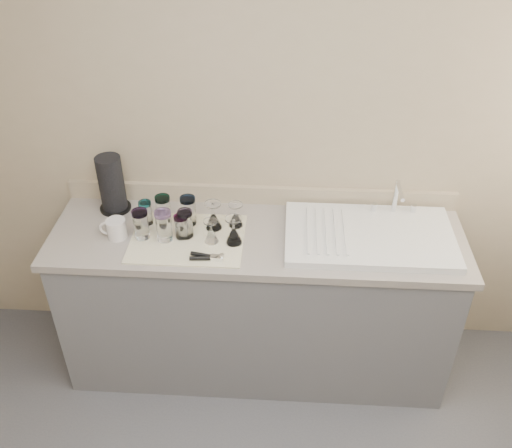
# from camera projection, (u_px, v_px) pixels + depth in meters

# --- Properties ---
(room_envelope) EXTENTS (3.54, 3.50, 2.52)m
(room_envelope) POSITION_uv_depth(u_px,v_px,m) (230.00, 309.00, 1.47)
(room_envelope) COLOR #4C4C50
(room_envelope) RESTS_ON ground
(counter_unit) EXTENTS (2.06, 0.62, 0.90)m
(counter_unit) POSITION_uv_depth(u_px,v_px,m) (257.00, 301.00, 3.08)
(counter_unit) COLOR slate
(counter_unit) RESTS_ON ground
(sink_unit) EXTENTS (0.82, 0.50, 0.22)m
(sink_unit) POSITION_uv_depth(u_px,v_px,m) (370.00, 235.00, 2.79)
(sink_unit) COLOR white
(sink_unit) RESTS_ON counter_unit
(dish_towel) EXTENTS (0.55, 0.42, 0.01)m
(dish_towel) POSITION_uv_depth(u_px,v_px,m) (188.00, 239.00, 2.79)
(dish_towel) COLOR white
(dish_towel) RESTS_ON counter_unit
(tumbler_teal) EXTENTS (0.06, 0.06, 0.13)m
(tumbler_teal) POSITION_uv_depth(u_px,v_px,m) (146.00, 213.00, 2.85)
(tumbler_teal) COLOR white
(tumbler_teal) RESTS_ON dish_towel
(tumbler_cyan) EXTENTS (0.08, 0.08, 0.15)m
(tumbler_cyan) POSITION_uv_depth(u_px,v_px,m) (163.00, 209.00, 2.85)
(tumbler_cyan) COLOR white
(tumbler_cyan) RESTS_ON dish_towel
(tumbler_purple) EXTENTS (0.08, 0.08, 0.15)m
(tumbler_purple) POSITION_uv_depth(u_px,v_px,m) (188.00, 210.00, 2.84)
(tumbler_purple) COLOR white
(tumbler_purple) RESTS_ON dish_towel
(tumbler_magenta) EXTENTS (0.08, 0.08, 0.15)m
(tumbler_magenta) POSITION_uv_depth(u_px,v_px,m) (141.00, 224.00, 2.75)
(tumbler_magenta) COLOR white
(tumbler_magenta) RESTS_ON dish_towel
(tumbler_blue) EXTENTS (0.08, 0.08, 0.16)m
(tumbler_blue) POSITION_uv_depth(u_px,v_px,m) (164.00, 225.00, 2.73)
(tumbler_blue) COLOR white
(tumbler_blue) RESTS_ON dish_towel
(tumbler_lavender) EXTENTS (0.06, 0.06, 0.13)m
(tumbler_lavender) POSITION_uv_depth(u_px,v_px,m) (181.00, 227.00, 2.76)
(tumbler_lavender) COLOR white
(tumbler_lavender) RESTS_ON dish_towel
(tumbler_extra) EXTENTS (0.07, 0.07, 0.15)m
(tumbler_extra) POSITION_uv_depth(u_px,v_px,m) (186.00, 224.00, 2.76)
(tumbler_extra) COLOR white
(tumbler_extra) RESTS_ON dish_towel
(goblet_back_left) EXTENTS (0.08, 0.08, 0.15)m
(goblet_back_left) POSITION_uv_depth(u_px,v_px,m) (213.00, 219.00, 2.83)
(goblet_back_left) COLOR white
(goblet_back_left) RESTS_ON dish_towel
(goblet_back_right) EXTENTS (0.07, 0.07, 0.13)m
(goblet_back_right) POSITION_uv_depth(u_px,v_px,m) (236.00, 218.00, 2.85)
(goblet_back_right) COLOR white
(goblet_back_right) RESTS_ON dish_towel
(goblet_front_left) EXTENTS (0.07, 0.07, 0.12)m
(goblet_front_left) POSITION_uv_depth(u_px,v_px,m) (211.00, 234.00, 2.74)
(goblet_front_left) COLOR white
(goblet_front_left) RESTS_ON dish_towel
(goblet_front_right) EXTENTS (0.08, 0.08, 0.14)m
(goblet_front_right) POSITION_uv_depth(u_px,v_px,m) (234.00, 234.00, 2.73)
(goblet_front_right) COLOR white
(goblet_front_right) RESTS_ON dish_towel
(can_opener) EXTENTS (0.16, 0.06, 0.02)m
(can_opener) POSITION_uv_depth(u_px,v_px,m) (207.00, 257.00, 2.65)
(can_opener) COLOR silver
(can_opener) RESTS_ON dish_towel
(white_mug) EXTENTS (0.14, 0.10, 0.10)m
(white_mug) POSITION_uv_depth(u_px,v_px,m) (116.00, 229.00, 2.78)
(white_mug) COLOR white
(white_mug) RESTS_ON counter_unit
(paper_towel_roll) EXTENTS (0.16, 0.16, 0.31)m
(paper_towel_roll) POSITION_uv_depth(u_px,v_px,m) (112.00, 185.00, 2.92)
(paper_towel_roll) COLOR black
(paper_towel_roll) RESTS_ON counter_unit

